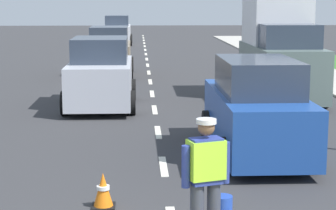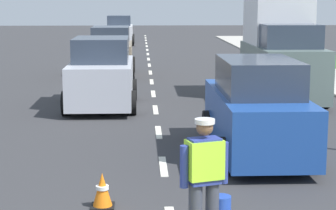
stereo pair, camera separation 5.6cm
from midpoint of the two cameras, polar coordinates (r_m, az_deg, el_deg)
ground_plane at (r=26.64m, az=-1.91°, el=3.16°), size 96.00×96.00×0.00m
lane_center_line at (r=30.82m, az=-2.04°, el=4.10°), size 0.14×46.40×0.01m
road_worker at (r=7.84m, az=3.53°, el=-6.61°), size 0.71×0.52×1.67m
traffic_cone_far at (r=9.38m, az=-6.34°, el=-8.05°), size 0.36×0.36×0.55m
delivery_truck at (r=19.45m, az=10.47°, el=5.24°), size 2.16×4.60×3.54m
car_outgoing_ahead at (r=12.41m, az=8.25°, el=-0.52°), size 1.90×4.28×1.99m
car_oncoming_third at (r=42.99m, az=-4.87°, el=7.01°), size 2.09×4.23×2.05m
car_oncoming_lead at (r=17.86m, az=-6.49°, el=2.82°), size 2.05×3.96×2.06m
car_oncoming_second at (r=25.43m, az=-5.64°, el=4.94°), size 1.99×3.83×2.04m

